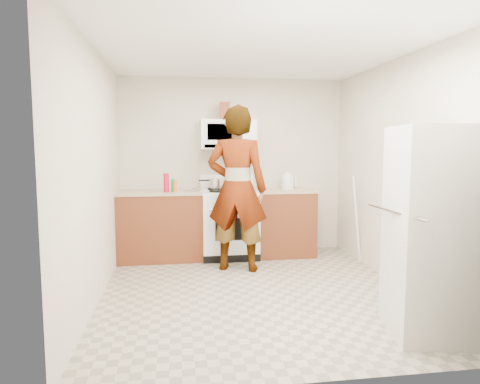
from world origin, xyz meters
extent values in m
plane|color=gray|center=(0.00, 0.00, 0.00)|extent=(3.60, 3.60, 0.00)
cube|color=beige|center=(0.00, 1.79, 1.25)|extent=(3.20, 0.02, 2.50)
cube|color=beige|center=(1.59, 0.00, 1.25)|extent=(0.02, 3.60, 2.50)
cube|color=brown|center=(-1.04, 1.49, 0.45)|extent=(1.12, 0.62, 0.90)
cube|color=#9E866A|center=(-1.04, 1.49, 0.92)|extent=(1.14, 0.64, 0.03)
cube|color=brown|center=(0.68, 1.49, 0.45)|extent=(0.80, 0.62, 0.90)
cube|color=#9E866A|center=(0.68, 1.49, 0.92)|extent=(0.82, 0.64, 0.03)
cube|color=white|center=(-0.10, 1.48, 0.45)|extent=(0.76, 0.65, 0.90)
cube|color=white|center=(-0.10, 1.48, 0.92)|extent=(0.76, 0.62, 0.03)
cube|color=white|center=(-0.10, 1.76, 1.03)|extent=(0.76, 0.08, 0.20)
cube|color=white|center=(-0.10, 1.61, 1.70)|extent=(0.76, 0.38, 0.40)
imported|color=tan|center=(-0.08, 0.84, 1.01)|extent=(0.85, 0.69, 2.03)
cube|color=silver|center=(1.26, -1.22, 0.85)|extent=(0.83, 0.83, 1.70)
cylinder|color=silver|center=(0.75, 1.57, 1.04)|extent=(0.20, 0.20, 0.21)
cube|color=maroon|center=(-0.14, 1.62, 2.02)|extent=(0.16, 0.16, 0.24)
cylinder|color=silver|center=(-0.25, 1.65, 1.02)|extent=(0.24, 0.24, 0.13)
cube|color=white|center=(0.01, 1.38, 0.96)|extent=(0.27, 0.19, 0.05)
cylinder|color=#B40D27|center=(-0.95, 1.35, 1.06)|extent=(0.09, 0.09, 0.25)
cylinder|color=#DD5318|center=(-0.84, 1.32, 1.01)|extent=(0.06, 0.06, 0.14)
cylinder|color=#1A9342|center=(-0.86, 1.37, 1.02)|extent=(0.06, 0.06, 0.17)
cylinder|color=silver|center=(-0.62, 1.45, 0.94)|extent=(0.28, 0.28, 0.01)
cylinder|color=white|center=(1.51, 0.88, 0.58)|extent=(0.22, 0.16, 1.15)
camera|label=1|loc=(-0.82, -4.34, 1.54)|focal=32.00mm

